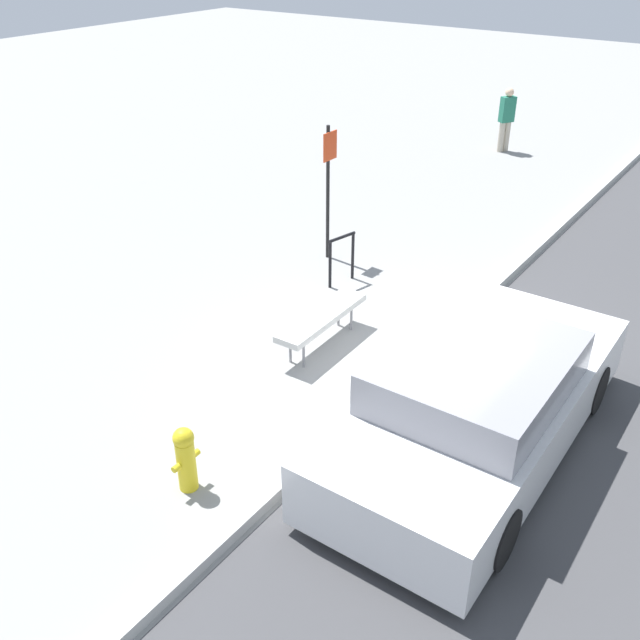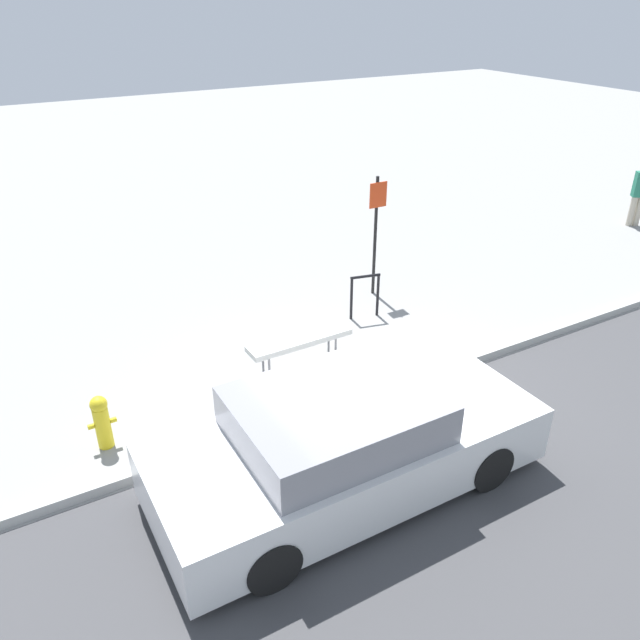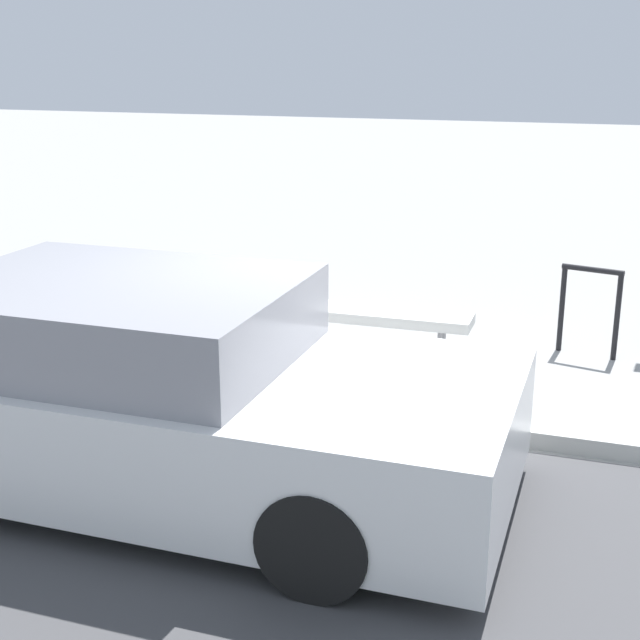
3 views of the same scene
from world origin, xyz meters
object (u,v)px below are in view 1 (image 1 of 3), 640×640
bench (322,318)px  pedestrian (506,118)px  fire_hydrant (186,457)px  sign_post (328,181)px  parked_car_near (478,402)px  bike_rack (342,254)px

bench → pedestrian: (10.28, 1.62, 0.40)m
bench → fire_hydrant: (-3.12, -0.49, -0.03)m
sign_post → parked_car_near: 5.40m
bike_rack → sign_post: 1.35m
sign_post → fire_hydrant: sign_post is taller
bench → bike_rack: bike_rack is taller
bike_rack → pedestrian: pedestrian is taller
fire_hydrant → sign_post: bearing=20.4°
sign_post → fire_hydrant: size_ratio=3.01×
bike_rack → sign_post: size_ratio=0.36×
bench → bike_rack: 1.96m
parked_car_near → pedestrian: bearing=20.9°
bike_rack → fire_hydrant: size_ratio=1.08×
fire_hydrant → bike_rack: bearing=15.3°
bench → fire_hydrant: 3.16m
sign_post → fire_hydrant: (-5.59, -2.08, -0.98)m
bench → sign_post: sign_post is taller
fire_hydrant → pedestrian: bearing=8.9°
bike_rack → fire_hydrant: (-4.89, -1.34, -0.09)m
sign_post → fire_hydrant: 6.04m
sign_post → pedestrian: sign_post is taller
sign_post → pedestrian: bearing=0.2°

